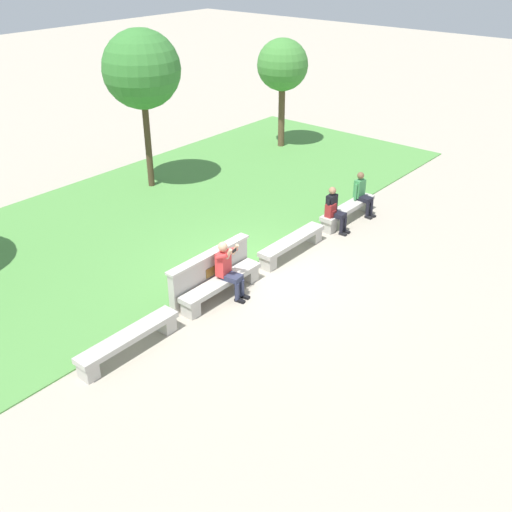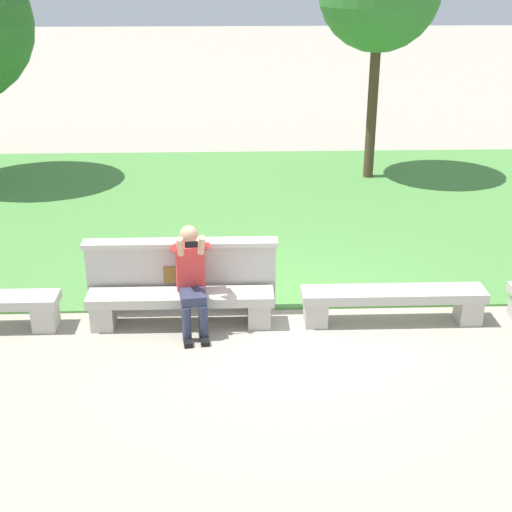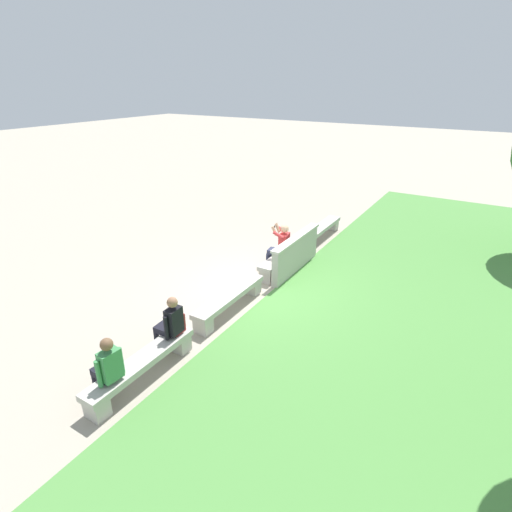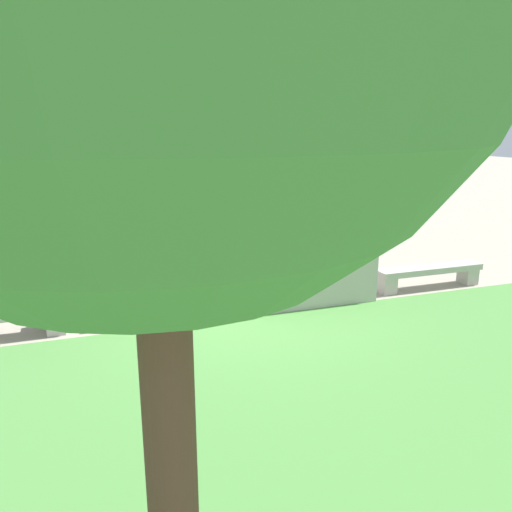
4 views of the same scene
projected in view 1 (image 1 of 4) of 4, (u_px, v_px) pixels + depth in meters
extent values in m
plane|color=#A89E8C|center=(259.00, 274.00, 14.44)|extent=(80.00, 80.00, 0.00)
cube|color=#518E42|center=(139.00, 224.00, 16.89)|extent=(22.26, 8.00, 0.03)
cube|color=#B7B2A8|center=(128.00, 336.00, 11.56)|extent=(2.30, 0.40, 0.12)
cube|color=#B7B2A8|center=(88.00, 370.00, 11.01)|extent=(0.28, 0.34, 0.33)
cube|color=#B7B2A8|center=(166.00, 324.00, 12.32)|extent=(0.28, 0.34, 0.33)
cube|color=#B7B2A8|center=(221.00, 282.00, 13.35)|extent=(2.30, 0.40, 0.12)
cube|color=#B7B2A8|center=(191.00, 309.00, 12.81)|extent=(0.28, 0.34, 0.33)
cube|color=#B7B2A8|center=(249.00, 274.00, 14.12)|extent=(0.28, 0.34, 0.33)
cube|color=#B7B2A8|center=(292.00, 240.00, 15.15)|extent=(2.30, 0.40, 0.12)
cube|color=#B7B2A8|center=(268.00, 262.00, 14.60)|extent=(0.28, 0.34, 0.33)
cube|color=#B7B2A8|center=(314.00, 235.00, 15.91)|extent=(0.28, 0.34, 0.33)
cube|color=#B7B2A8|center=(348.00, 208.00, 16.94)|extent=(2.30, 0.40, 0.12)
cube|color=#B7B2A8|center=(328.00, 226.00, 16.39)|extent=(0.28, 0.34, 0.33)
cube|color=#B7B2A8|center=(365.00, 204.00, 17.70)|extent=(0.28, 0.34, 0.33)
cube|color=#B7B2A8|center=(210.00, 274.00, 13.50)|extent=(2.38, 0.18, 0.95)
cube|color=beige|center=(209.00, 254.00, 13.26)|extent=(2.44, 0.24, 0.06)
cube|color=brown|center=(213.00, 271.00, 13.39)|extent=(0.44, 0.02, 0.22)
cube|color=black|center=(240.00, 301.00, 13.34)|extent=(0.13, 0.25, 0.06)
cylinder|color=#2D334C|center=(237.00, 292.00, 13.27)|extent=(0.11, 0.11, 0.42)
cube|color=black|center=(245.00, 297.00, 13.48)|extent=(0.13, 0.25, 0.06)
cylinder|color=#2D334C|center=(242.00, 288.00, 13.42)|extent=(0.11, 0.11, 0.42)
cube|color=#2D334C|center=(232.00, 277.00, 13.30)|extent=(0.36, 0.46, 0.12)
cube|color=#D83838|center=(223.00, 264.00, 13.27)|extent=(0.37, 0.27, 0.56)
sphere|color=tan|center=(223.00, 247.00, 13.07)|extent=(0.22, 0.22, 0.22)
cylinder|color=#D83838|center=(222.00, 257.00, 12.95)|extent=(0.13, 0.32, 0.21)
cylinder|color=tan|center=(229.00, 254.00, 12.89)|extent=(0.08, 0.18, 0.27)
cylinder|color=#D83838|center=(232.00, 250.00, 13.23)|extent=(0.13, 0.32, 0.21)
cylinder|color=tan|center=(235.00, 249.00, 13.08)|extent=(0.12, 0.20, 0.27)
cube|color=black|center=(234.00, 251.00, 12.94)|extent=(0.15, 0.03, 0.08)
cube|color=black|center=(343.00, 234.00, 16.27)|extent=(0.11, 0.22, 0.06)
cylinder|color=black|center=(341.00, 227.00, 16.20)|extent=(0.10, 0.10, 0.42)
cube|color=black|center=(346.00, 232.00, 16.40)|extent=(0.11, 0.22, 0.06)
cylinder|color=black|center=(345.00, 224.00, 16.33)|extent=(0.10, 0.10, 0.42)
cube|color=black|center=(338.00, 215.00, 16.23)|extent=(0.30, 0.41, 0.12)
cube|color=black|center=(332.00, 204.00, 16.23)|extent=(0.33, 0.21, 0.52)
sphere|color=#9E7051|center=(332.00, 191.00, 16.04)|extent=(0.20, 0.20, 0.20)
cylinder|color=black|center=(328.00, 208.00, 16.10)|extent=(0.08, 0.08, 0.48)
cylinder|color=black|center=(336.00, 203.00, 16.38)|extent=(0.08, 0.08, 0.48)
cube|color=black|center=(368.00, 217.00, 17.22)|extent=(0.12, 0.23, 0.06)
cylinder|color=black|center=(367.00, 210.00, 17.16)|extent=(0.10, 0.10, 0.42)
cube|color=black|center=(372.00, 216.00, 17.33)|extent=(0.12, 0.23, 0.06)
cylinder|color=black|center=(371.00, 208.00, 17.27)|extent=(0.10, 0.10, 0.42)
cube|color=black|center=(365.00, 199.00, 17.20)|extent=(0.32, 0.43, 0.12)
cube|color=#3D894C|center=(360.00, 188.00, 17.21)|extent=(0.34, 0.23, 0.52)
sphere|color=brown|center=(361.00, 176.00, 17.02)|extent=(0.20, 0.20, 0.20)
cylinder|color=#3D894C|center=(356.00, 192.00, 17.10)|extent=(0.08, 0.08, 0.48)
cylinder|color=#3D894C|center=(364.00, 188.00, 17.34)|extent=(0.08, 0.08, 0.48)
cube|color=maroon|center=(330.00, 210.00, 16.20)|extent=(0.28, 0.20, 0.36)
cube|color=maroon|center=(334.00, 214.00, 16.18)|extent=(0.20, 0.06, 0.16)
torus|color=black|center=(331.00, 203.00, 16.11)|extent=(0.10, 0.02, 0.10)
cylinder|color=brown|center=(282.00, 114.00, 22.41)|extent=(0.24, 0.24, 2.49)
sphere|color=#428438|center=(283.00, 65.00, 21.55)|extent=(1.85, 1.85, 1.85)
cylinder|color=#4C3826|center=(148.00, 141.00, 18.70)|extent=(0.20, 0.20, 3.00)
sphere|color=#387A33|center=(141.00, 69.00, 17.65)|extent=(2.34, 2.34, 2.34)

